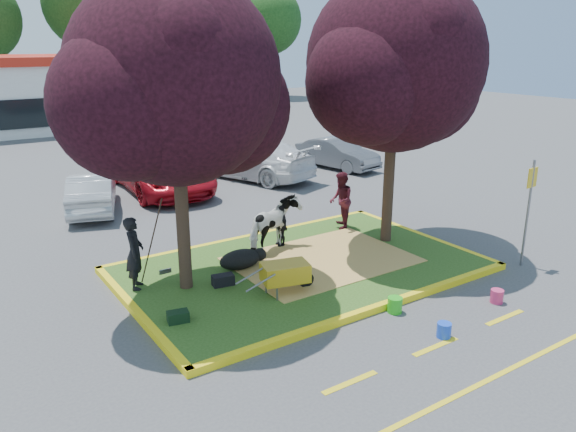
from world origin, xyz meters
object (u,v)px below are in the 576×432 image
cow (274,225)px  handler (135,253)px  calf (240,259)px  wheelbarrow (286,273)px  bucket_blue (444,330)px  car_silver (92,192)px  bucket_pink (497,296)px  sign_post (529,201)px  bucket_green (395,305)px

cow → handler: size_ratio=1.01×
calf → wheelbarrow: wheelbarrow is taller
bucket_blue → car_silver: bearing=104.9°
bucket_pink → calf: bearing=131.0°
calf → bucket_pink: bearing=-48.0°
wheelbarrow → sign_post: sign_post is taller
sign_post → handler: bearing=152.2°
cow → wheelbarrow: (-1.15, -2.25, -0.23)m
handler → cow: bearing=-60.4°
bucket_pink → car_silver: (-5.19, 11.47, 0.49)m
wheelbarrow → car_silver: car_silver is taller
calf → bucket_pink: calf is taller
wheelbarrow → bucket_green: 2.35m
cow → handler: (-3.69, -0.23, 0.12)m
sign_post → wheelbarrow: bearing=160.1°
bucket_blue → wheelbarrow: bearing=117.5°
bucket_green → bucket_blue: bearing=-87.6°
bucket_pink → handler: bearing=142.9°
handler → wheelbarrow: bearing=-102.5°
bucket_pink → car_silver: size_ratio=0.08×
sign_post → car_silver: bearing=121.1°
handler → bucket_green: (4.04, -3.76, -0.79)m
wheelbarrow → handler: bearing=155.8°
bucket_blue → bucket_green: bearing=92.4°
cow → wheelbarrow: cow is taller
cow → bucket_green: cow is taller
handler → car_silver: 6.91m
calf → sign_post: sign_post is taller
wheelbarrow → bucket_green: size_ratio=5.44×
cow → bucket_blue: size_ratio=5.63×
sign_post → bucket_pink: size_ratio=9.12×
handler → bucket_pink: size_ratio=5.55×
sign_post → bucket_green: sign_post is taller
car_silver → cow: bearing=130.9°
wheelbarrow → calf: bearing=109.5°
cow → car_silver: cow is taller
cow → handler: handler is taller
bucket_green → sign_post: bearing=1.3°
car_silver → calf: bearing=119.7°
handler → bucket_blue: (4.09, -5.00, -0.81)m
bucket_pink → bucket_blue: bearing=-169.9°
cow → bucket_blue: 5.29m
bucket_pink → sign_post: bearing=23.3°
bucket_green → bucket_pink: (2.10, -0.87, -0.02)m
calf → bucket_blue: size_ratio=3.66×
calf → bucket_green: 3.83m
sign_post → bucket_pink: 2.88m
wheelbarrow → car_silver: 8.99m
cow → bucket_green: (0.35, -3.99, -0.67)m
calf → bucket_blue: bearing=-68.9°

